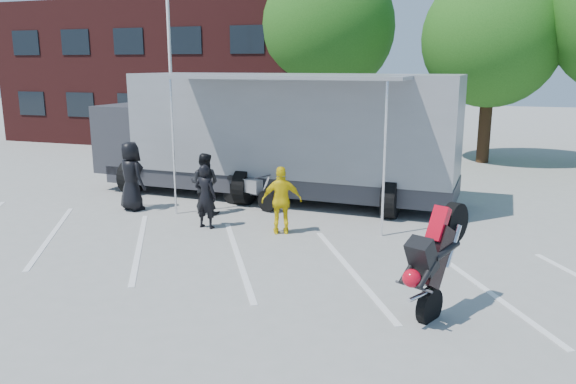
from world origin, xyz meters
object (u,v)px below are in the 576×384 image
Objects in this scene: flagpole at (175,34)px; tree_left at (326,27)px; spectator_leather_b at (205,196)px; parked_motorcycle at (249,207)px; spectator_leather_a at (131,176)px; transporter_truck at (276,197)px; stunt_bike_rider at (447,308)px; spectator_hivis at (282,200)px; spectator_leather_c at (205,184)px; tree_mid at (491,38)px.

flagpole is 7.37m from tree_left.
flagpole reaches higher than spectator_leather_b.
spectator_leather_a is at bearing 135.21° from parked_motorcycle.
transporter_truck is (5.35, -3.65, -5.05)m from flagpole.
stunt_bike_rider is at bearing -110.19° from parked_motorcycle.
transporter_truck is 7.15× the size of spectator_hivis.
spectator_leather_c is at bearing -90.24° from tree_left.
spectator_hivis is at bearing -118.42° from parked_motorcycle.
tree_mid is at bearing 58.02° from transporter_truck.
tree_mid is 4.64× the size of spectator_leather_c.
spectator_leather_a reaches higher than parked_motorcycle.
spectator_leather_c is (-0.64, 1.19, 0.03)m from spectator_leather_b.
transporter_truck is at bearing -124.25° from tree_mid.
spectator_leather_a is 1.17× the size of spectator_hivis.
parked_motorcycle is at bearing -135.31° from spectator_leather_c.
spectator_leather_b is 1.93m from spectator_hivis.
tree_left is 13.36m from spectator_leather_a.
spectator_hivis is (4.65, -0.78, -0.14)m from spectator_leather_a.
spectator_leather_b is (-0.52, -3.62, 0.79)m from transporter_truck.
spectator_leather_a is (-2.14, -12.35, -4.62)m from tree_left.
transporter_truck is at bearing -120.08° from spectator_leather_c.
stunt_bike_rider is 1.26× the size of spectator_leather_b.
tree_left is at bearing 98.81° from transporter_truck.
tree_mid is 3.75× the size of parked_motorcycle.
stunt_bike_rider is 1.05× the size of spectator_leather_a.
stunt_bike_rider is at bearing 143.14° from spectator_leather_c.
stunt_bike_rider is 5.11m from spectator_hivis.
spectator_leather_b is at bearing -163.96° from parked_motorcycle.
spectator_leather_a reaches higher than spectator_leather_b.
spectator_hivis is at bearing 153.16° from spectator_leather_c.
spectator_leather_c is at bearing -148.54° from spectator_leather_a.
spectator_leather_b is at bearing -87.47° from tree_left.
tree_mid is at bearing -9.64° from parked_motorcycle.
spectator_hivis is at bearing -170.14° from spectator_leather_b.
tree_left is at bearing -75.79° from spectator_leather_a.
transporter_truck is 4.33m from spectator_leather_a.
spectator_leather_c reaches higher than spectator_hivis.
spectator_hivis reaches higher than parked_motorcycle.
flagpole is at bearing -47.63° from spectator_leather_a.
tree_left is at bearing -94.79° from spectator_leather_c.
transporter_truck is at bearing -89.67° from spectator_hivis.
spectator_leather_a is at bearing -31.14° from spectator_hivis.
parked_motorcycle is at bearing -85.81° from tree_left.
tree_mid is (7.00, -1.00, -0.62)m from tree_left.
tree_left is (4.24, 6.00, 0.51)m from flagpole.
flagpole is 9.71m from spectator_leather_b.
spectator_hivis is (-4.49, -12.13, -4.14)m from tree_mid.
spectator_leather_c is at bearing 161.15° from parked_motorcycle.
tree_mid reaches higher than spectator_hivis.
spectator_hivis is (1.40, -3.47, 0.81)m from transporter_truck.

